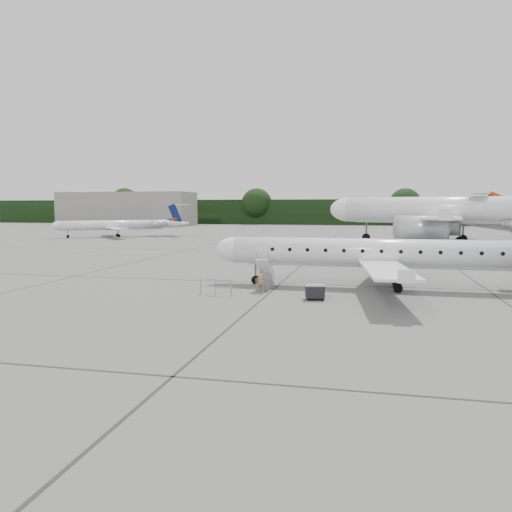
# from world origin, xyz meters

# --- Properties ---
(ground) EXTENTS (320.00, 320.00, 0.00)m
(ground) POSITION_xyz_m (0.00, 0.00, 0.00)
(ground) COLOR #585956
(ground) RESTS_ON ground
(treeline) EXTENTS (260.00, 4.00, 8.00)m
(treeline) POSITION_xyz_m (0.00, 130.00, 4.00)
(treeline) COLOR black
(treeline) RESTS_ON ground
(terminal_building) EXTENTS (40.00, 14.00, 10.00)m
(terminal_building) POSITION_xyz_m (-70.00, 110.00, 5.00)
(terminal_building) COLOR slate
(terminal_building) RESTS_ON ground
(main_regional_jet) EXTENTS (26.72, 19.45, 6.77)m
(main_regional_jet) POSITION_xyz_m (2.49, 5.06, 3.39)
(main_regional_jet) COLOR silver
(main_regional_jet) RESTS_ON ground
(airstair) EXTENTS (0.89, 2.18, 2.12)m
(airstair) POSITION_xyz_m (-5.25, 3.11, 1.06)
(airstair) COLOR silver
(airstair) RESTS_ON ground
(passenger) EXTENTS (0.61, 0.43, 1.58)m
(passenger) POSITION_xyz_m (-5.27, 1.88, 0.79)
(passenger) COLOR #957851
(passenger) RESTS_ON ground
(safety_railing) EXTENTS (2.17, 0.51, 1.00)m
(safety_railing) POSITION_xyz_m (-7.80, 0.07, 0.50)
(safety_railing) COLOR gray
(safety_railing) RESTS_ON ground
(baggage_cart) EXTENTS (1.26, 1.10, 0.96)m
(baggage_cart) POSITION_xyz_m (-1.59, 0.03, 0.48)
(baggage_cart) COLOR black
(baggage_cart) RESTS_ON ground
(bg_narrowbody) EXTENTS (45.49, 37.60, 14.20)m
(bg_narrowbody) POSITION_xyz_m (13.22, 50.58, 7.10)
(bg_narrowbody) COLOR silver
(bg_narrowbody) RESTS_ON ground
(bg_regional_left) EXTENTS (29.02, 27.48, 6.18)m
(bg_regional_left) POSITION_xyz_m (-44.66, 54.81, 3.09)
(bg_regional_left) COLOR silver
(bg_regional_left) RESTS_ON ground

